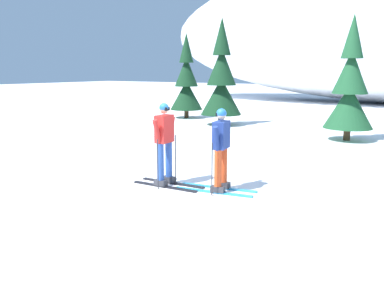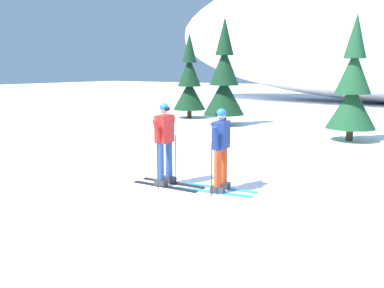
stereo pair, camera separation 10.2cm
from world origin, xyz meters
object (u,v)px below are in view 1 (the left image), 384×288
Objects in this scene: pine_tree_far_left at (186,83)px; pine_tree_center_right at (350,89)px; skier_red_jacket at (165,142)px; skier_navy_jacket at (221,148)px; pine_tree_center_left at (221,81)px.

pine_tree_center_right reaches higher than pine_tree_far_left.
skier_red_jacket is 12.76m from pine_tree_far_left.
skier_navy_jacket is 0.96× the size of skier_red_jacket.
pine_tree_far_left is at bearing 162.49° from pine_tree_center_right.
skier_red_jacket is 10.15m from pine_tree_center_left.
skier_navy_jacket is 0.39× the size of pine_tree_center_right.
pine_tree_center_left is (-5.00, 9.13, 1.08)m from skier_navy_jacket.
skier_navy_jacket is at bearing -61.30° from pine_tree_center_left.
skier_red_jacket is (-1.23, -0.25, 0.04)m from skier_navy_jacket.
skier_navy_jacket is 10.46m from pine_tree_center_left.
pine_tree_center_left is at bearing -27.63° from pine_tree_far_left.
pine_tree_center_left is 5.89m from pine_tree_center_right.
skier_red_jacket reaches higher than skier_navy_jacket.
pine_tree_center_right is at bearing 84.47° from skier_navy_jacket.
skier_navy_jacket is at bearing 11.26° from skier_red_jacket.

